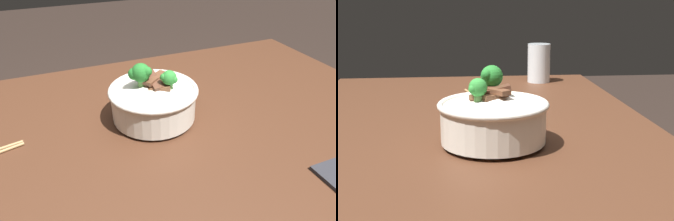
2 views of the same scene
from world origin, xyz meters
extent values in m
cube|color=#472819|center=(0.00, 0.00, 0.75)|extent=(1.51, 0.90, 0.04)
cube|color=#472819|center=(-0.67, -0.37, 0.36)|extent=(0.08, 0.08, 0.73)
cylinder|color=silver|center=(-0.05, -0.06, 0.77)|extent=(0.10, 0.10, 0.01)
cylinder|color=silver|center=(-0.05, -0.06, 0.82)|extent=(0.21, 0.21, 0.08)
torus|color=silver|center=(-0.05, -0.06, 0.85)|extent=(0.23, 0.23, 0.01)
ellipsoid|color=white|center=(-0.05, -0.06, 0.84)|extent=(0.18, 0.18, 0.07)
cube|color=brown|center=(-0.06, -0.03, 0.87)|extent=(0.06, 0.04, 0.02)
cube|color=brown|center=(-0.06, -0.06, 0.88)|extent=(0.07, 0.06, 0.01)
cube|color=#563323|center=(-0.06, -0.05, 0.88)|extent=(0.03, 0.08, 0.03)
cube|color=brown|center=(-0.08, -0.06, 0.87)|extent=(0.05, 0.06, 0.02)
cylinder|color=#5B9947|center=(-0.02, -0.05, 0.88)|extent=(0.02, 0.02, 0.03)
sphere|color=#237028|center=(-0.02, -0.05, 0.91)|extent=(0.05, 0.05, 0.05)
sphere|color=#237028|center=(-0.01, -0.06, 0.90)|extent=(0.03, 0.03, 0.03)
sphere|color=#237028|center=(-0.04, -0.04, 0.91)|extent=(0.02, 0.02, 0.02)
cylinder|color=#5B9947|center=(-0.08, -0.02, 0.87)|extent=(0.02, 0.02, 0.02)
sphere|color=#2D8433|center=(-0.08, -0.02, 0.90)|extent=(0.04, 0.04, 0.04)
sphere|color=#2D8433|center=(-0.07, -0.03, 0.90)|extent=(0.02, 0.02, 0.02)
sphere|color=#2D8433|center=(-0.09, -0.01, 0.89)|extent=(0.02, 0.02, 0.02)
camera|label=1|loc=(0.15, 0.55, 1.20)|focal=31.05mm
camera|label=2|loc=(-0.94, 0.01, 1.07)|focal=48.51mm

